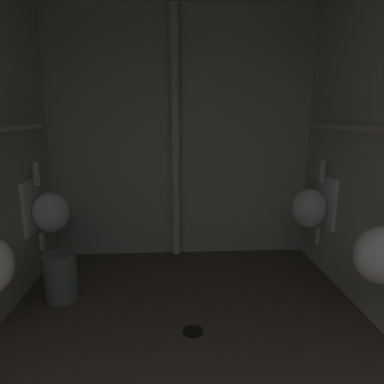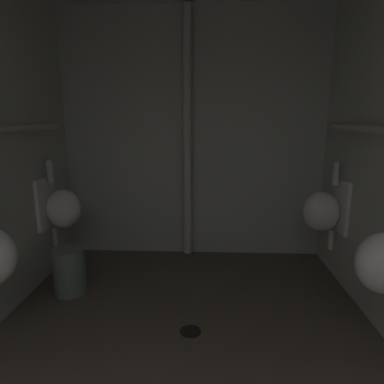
% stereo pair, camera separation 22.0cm
% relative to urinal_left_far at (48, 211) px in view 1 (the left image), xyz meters
% --- Properties ---
extents(floor, '(2.65, 3.35, 0.08)m').
position_rel_urinal_left_far_xyz_m(floor, '(1.12, -1.06, -0.65)').
color(floor, brown).
rests_on(floor, ground).
extents(wall_back, '(2.65, 0.06, 2.37)m').
position_rel_urinal_left_far_xyz_m(wall_back, '(1.12, 0.59, 0.57)').
color(wall_back, '#B8B9B0').
rests_on(wall_back, ground).
extents(urinal_left_far, '(0.32, 0.30, 0.76)m').
position_rel_urinal_left_far_xyz_m(urinal_left_far, '(0.00, 0.00, 0.00)').
color(urinal_left_far, white).
extents(urinal_right_mid, '(0.32, 0.30, 0.76)m').
position_rel_urinal_left_far_xyz_m(urinal_right_mid, '(2.23, -1.02, 0.00)').
color(urinal_right_mid, white).
extents(urinal_right_far, '(0.32, 0.30, 0.76)m').
position_rel_urinal_left_far_xyz_m(urinal_right_far, '(2.23, 0.02, 0.00)').
color(urinal_right_far, white).
extents(standpipe_back_wall, '(0.08, 0.08, 2.32)m').
position_rel_urinal_left_far_xyz_m(standpipe_back_wall, '(1.06, 0.48, 0.57)').
color(standpipe_back_wall, beige).
rests_on(standpipe_back_wall, ground).
extents(floor_drain, '(0.14, 0.14, 0.01)m').
position_rel_urinal_left_far_xyz_m(floor_drain, '(1.15, -0.80, -0.61)').
color(floor_drain, black).
rests_on(floor_drain, ground).
extents(waste_bin, '(0.25, 0.25, 0.36)m').
position_rel_urinal_left_far_xyz_m(waste_bin, '(0.17, -0.32, -0.43)').
color(waste_bin, slate).
rests_on(waste_bin, ground).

